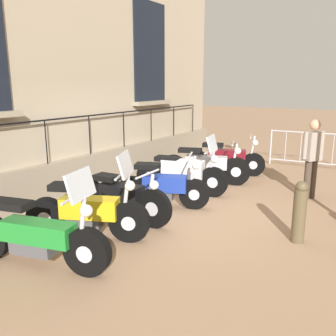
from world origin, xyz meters
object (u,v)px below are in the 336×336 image
(motorcycle_white, at_px, (182,173))
(bollard, at_px, (299,212))
(motorcycle_yellow, at_px, (88,213))
(motorcycle_silver, at_px, (204,166))
(motorcycle_green, at_px, (37,237))
(crowd_barrier, at_px, (309,148))
(pedestrian_standing, at_px, (312,155))
(motorcycle_blue, at_px, (163,187))
(motorcycle_maroon, at_px, (226,159))
(motorcycle_black, at_px, (120,197))

(motorcycle_white, xyz_separation_m, bollard, (2.82, -1.19, 0.02))
(motorcycle_yellow, relative_size, motorcycle_silver, 0.89)
(motorcycle_green, distance_m, motorcycle_white, 3.89)
(crowd_barrier, bearing_deg, motorcycle_yellow, -103.97)
(pedestrian_standing, bearing_deg, motorcycle_silver, -176.50)
(motorcycle_blue, xyz_separation_m, motorcycle_white, (-0.16, 0.98, 0.06))
(motorcycle_green, height_order, motorcycle_silver, motorcycle_green)
(motorcycle_maroon, height_order, crowd_barrier, motorcycle_maroon)
(motorcycle_maroon, bearing_deg, bollard, -50.66)
(motorcycle_white, xyz_separation_m, motorcycle_silver, (0.03, 1.03, -0.05))
(motorcycle_silver, relative_size, bollard, 2.17)
(motorcycle_green, height_order, motorcycle_black, motorcycle_green)
(motorcycle_white, xyz_separation_m, crowd_barrier, (1.77, 4.21, 0.09))
(motorcycle_white, height_order, motorcycle_silver, motorcycle_white)
(motorcycle_maroon, distance_m, pedestrian_standing, 2.62)
(motorcycle_yellow, height_order, motorcycle_silver, motorcycle_yellow)
(bollard, bearing_deg, motorcycle_black, -164.54)
(motorcycle_green, height_order, motorcycle_yellow, motorcycle_yellow)
(motorcycle_yellow, bearing_deg, motorcycle_green, -85.93)
(motorcycle_blue, relative_size, crowd_barrier, 0.80)
(motorcycle_silver, xyz_separation_m, bollard, (2.79, -2.22, 0.07))
(motorcycle_yellow, xyz_separation_m, motorcycle_black, (-0.10, 0.88, -0.00))
(motorcycle_blue, bearing_deg, motorcycle_white, 98.96)
(motorcycle_yellow, height_order, motorcycle_white, motorcycle_yellow)
(motorcycle_blue, distance_m, crowd_barrier, 5.44)
(motorcycle_blue, height_order, motorcycle_maroon, motorcycle_maroon)
(motorcycle_white, bearing_deg, motorcycle_silver, 88.56)
(motorcycle_silver, bearing_deg, pedestrian_standing, 3.50)
(bollard, bearing_deg, motorcycle_green, -135.43)
(motorcycle_black, distance_m, motorcycle_silver, 3.03)
(crowd_barrier, bearing_deg, motorcycle_black, -106.67)
(motorcycle_black, xyz_separation_m, motorcycle_silver, (0.11, 3.03, -0.00))
(motorcycle_yellow, xyz_separation_m, motorcycle_blue, (0.15, 1.89, -0.02))
(motorcycle_yellow, height_order, motorcycle_maroon, motorcycle_yellow)
(crowd_barrier, bearing_deg, pedestrian_standing, -76.94)
(motorcycle_black, relative_size, motorcycle_maroon, 1.03)
(motorcycle_yellow, xyz_separation_m, bollard, (2.81, 1.68, 0.06))
(motorcycle_green, distance_m, motorcycle_blue, 2.91)
(motorcycle_green, height_order, bollard, motorcycle_green)
(pedestrian_standing, bearing_deg, motorcycle_maroon, 158.21)
(motorcycle_green, height_order, motorcycle_white, motorcycle_green)
(motorcycle_black, height_order, motorcycle_white, motorcycle_white)
(motorcycle_blue, xyz_separation_m, motorcycle_silver, (-0.13, 2.01, 0.01))
(motorcycle_maroon, bearing_deg, motorcycle_blue, -88.86)
(motorcycle_white, bearing_deg, pedestrian_standing, 25.50)
(motorcycle_green, xyz_separation_m, motorcycle_silver, (-0.05, 4.92, -0.00))
(motorcycle_black, distance_m, crowd_barrier, 6.48)
(motorcycle_green, relative_size, motorcycle_yellow, 1.14)
(crowd_barrier, distance_m, bollard, 5.50)
(motorcycle_yellow, bearing_deg, crowd_barrier, 76.03)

